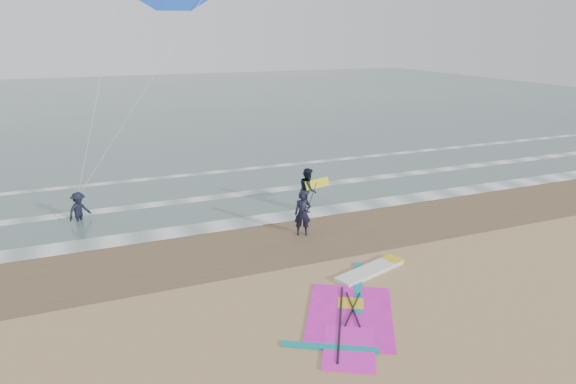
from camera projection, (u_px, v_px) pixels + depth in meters
name	position (u px, v px, depth m)	size (l,w,h in m)	color
ground	(367.00, 312.00, 14.61)	(120.00, 120.00, 0.00)	tan
sea_water	(142.00, 104.00, 56.90)	(120.00, 80.00, 0.02)	#47605E
wet_sand_band	(287.00, 238.00, 19.89)	(120.00, 5.00, 0.01)	brown
foam_waterline	(250.00, 203.00, 23.80)	(120.00, 9.15, 0.02)	white
windsurf_rig	(358.00, 302.00, 15.11)	(5.77, 5.46, 0.14)	white
person_standing	(303.00, 214.00, 19.94)	(0.65, 0.42, 1.77)	black
person_walking	(308.00, 189.00, 22.69)	(0.94, 0.73, 1.94)	black
person_wading	(78.00, 203.00, 21.39)	(1.06, 0.61, 1.63)	black
held_pole	(310.00, 202.00, 19.92)	(0.17, 0.86, 1.82)	black
carried_kiteboard	(317.00, 184.00, 22.67)	(1.30, 0.51, 0.39)	yellow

